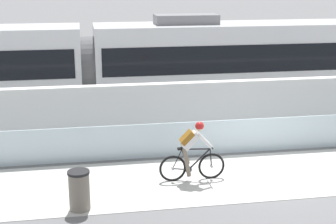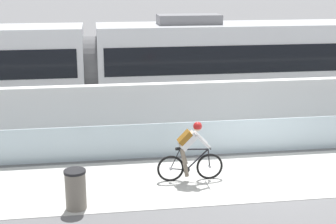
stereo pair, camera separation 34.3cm
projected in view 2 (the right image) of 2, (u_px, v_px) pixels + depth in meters
ground_plane at (267, 176)px, 13.58m from camera, size 200.00×200.00×0.00m
bike_path_deck at (267, 175)px, 13.58m from camera, size 32.00×3.20×0.01m
glass_parapet at (248, 136)px, 15.20m from camera, size 32.00×0.05×1.05m
concrete_barrier_wall at (232, 108)px, 16.81m from camera, size 32.00×0.36×1.86m
tram_rail_near at (214, 115)px, 19.42m from camera, size 32.00×0.08×0.01m
tram_rail_far at (206, 106)px, 20.79m from camera, size 32.00×0.08×0.01m
tram at (91, 67)px, 18.94m from camera, size 22.56×2.54×3.81m
cyclist_on_bike at (190, 152)px, 13.06m from camera, size 1.77×0.58×1.61m
trash_bin at (76, 189)px, 11.54m from camera, size 0.51×0.51×0.96m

